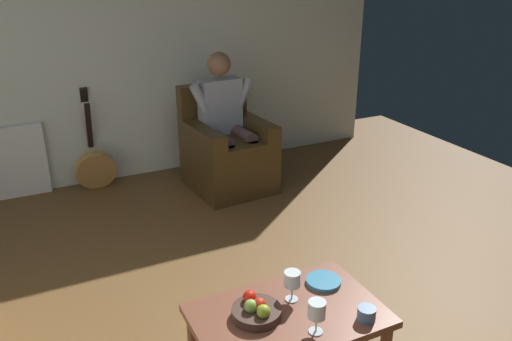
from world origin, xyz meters
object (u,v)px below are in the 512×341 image
candle_jar (366,314)px  fruit_bowl (256,310)px  wine_glass_near (317,311)px  decorative_dish (323,281)px  coffee_table (288,322)px  armchair (227,153)px  person_seated (226,117)px  guitar (95,166)px  wine_glass_far (292,281)px

candle_jar → fruit_bowl: bearing=-28.2°
wine_glass_near → decorative_dish: 0.43m
coffee_table → armchair: bearing=-105.9°
fruit_bowl → wine_glass_near: bearing=132.1°
person_seated → candle_jar: (0.38, 2.71, -0.25)m
wine_glass_near → fruit_bowl: size_ratio=0.70×
coffee_table → guitar: bearing=-81.1°
guitar → candle_jar: 3.33m
guitar → wine_glass_far: guitar is taller
coffee_table → wine_glass_near: (-0.05, 0.19, 0.18)m
guitar → wine_glass_far: bearing=100.5°
guitar → decorative_dish: bearing=105.1°
guitar → decorative_dish: guitar is taller
fruit_bowl → decorative_dish: fruit_bowl is taller
coffee_table → fruit_bowl: 0.19m
person_seated → wine_glass_near: (0.66, 2.68, -0.16)m
fruit_bowl → candle_jar: fruit_bowl is taller
person_seated → wine_glass_far: bearing=70.5°
armchair → wine_glass_far: size_ratio=5.80×
decorative_dish → candle_jar: (-0.02, 0.36, 0.02)m
armchair → candle_jar: size_ratio=10.59×
armchair → decorative_dish: size_ratio=5.07×
wine_glass_far → decorative_dish: (-0.23, -0.05, -0.11)m
armchair → wine_glass_near: armchair is taller
guitar → fruit_bowl: size_ratio=3.89×
decorative_dish → candle_jar: 0.36m
person_seated → decorative_dish: (0.40, 2.35, -0.27)m
armchair → coffee_table: (0.71, 2.48, 0.02)m
coffee_table → candle_jar: (-0.32, 0.22, 0.10)m
armchair → wine_glass_far: (0.64, 2.39, 0.20)m
armchair → candle_jar: 2.73m
candle_jar → wine_glass_near: bearing=-6.2°
wine_glass_near → fruit_bowl: 0.32m
person_seated → wine_glass_far: person_seated is taller
person_seated → coffee_table: size_ratio=1.35×
coffee_table → candle_jar: candle_jar is taller
person_seated → guitar: person_seated is taller
wine_glass_far → armchair: bearing=-104.9°
guitar → decorative_dish: (-0.77, 2.87, 0.22)m
wine_glass_near → fruit_bowl: bearing=-47.9°
wine_glass_near → fruit_bowl: wine_glass_near is taller
wine_glass_far → fruit_bowl: size_ratio=0.67×
coffee_table → wine_glass_far: 0.21m
person_seated → decorative_dish: 2.40m
guitar → decorative_dish: 2.98m
wine_glass_near → candle_jar: 0.29m
wine_glass_near → wine_glass_far: wine_glass_near is taller
wine_glass_near → person_seated: bearing=-103.8°
armchair → decorative_dish: 2.38m
guitar → decorative_dish: size_ratio=5.04×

